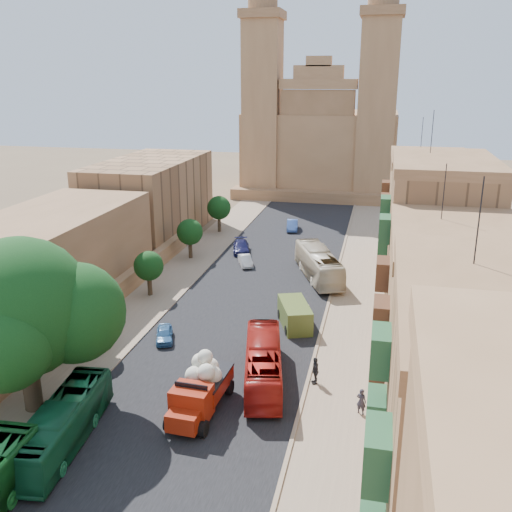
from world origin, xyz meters
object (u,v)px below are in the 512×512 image
at_px(bus_red_east, 263,363).
at_px(pedestrian_a, 361,401).
at_px(car_blue_a, 164,334).
at_px(street_tree_b, 149,266).
at_px(car_dkblue, 241,247).
at_px(street_tree_a, 86,312).
at_px(red_truck, 200,388).
at_px(pedestrian_c, 315,370).
at_px(ficus_tree, 23,312).
at_px(street_tree_c, 190,232).
at_px(church, 321,139).
at_px(car_cream, 298,311).
at_px(bus_cream_east, 319,264).
at_px(olive_pickup, 295,315).
at_px(car_white_a, 245,260).
at_px(car_blue_b, 292,225).
at_px(car_white_b, 320,261).
at_px(street_tree_d, 219,208).
at_px(bus_green_north, 63,424).

height_order(bus_red_east, pedestrian_a, bus_red_east).
xyz_separation_m(bus_red_east, car_blue_a, (-9.00, 4.56, -0.84)).
distance_m(street_tree_b, car_dkblue, 16.43).
height_order(street_tree_a, red_truck, street_tree_a).
distance_m(pedestrian_a, pedestrian_c, 4.47).
relative_size(ficus_tree, street_tree_c, 2.43).
relative_size(church, street_tree_b, 8.31).
relative_size(car_blue_a, pedestrian_c, 1.67).
distance_m(street_tree_a, car_cream, 17.91).
bearing_deg(ficus_tree, church, 82.82).
height_order(street_tree_c, car_blue_a, street_tree_c).
bearing_deg(bus_cream_east, car_cream, 65.98).
bearing_deg(car_dkblue, red_truck, -94.93).
bearing_deg(olive_pickup, street_tree_b, 164.75).
relative_size(church, car_white_a, 10.44).
relative_size(red_truck, car_blue_a, 2.03).
xyz_separation_m(street_tree_a, car_white_a, (6.85, 22.70, -2.68)).
distance_m(ficus_tree, car_white_a, 31.90).
height_order(ficus_tree, pedestrian_c, ficus_tree).
bearing_deg(car_blue_b, car_blue_a, -105.13).
relative_size(street_tree_a, car_white_b, 1.42).
xyz_separation_m(street_tree_d, car_blue_a, (5.00, -33.05, -2.72)).
bearing_deg(car_dkblue, car_white_a, -85.19).
bearing_deg(street_tree_a, ficus_tree, -85.71).
height_order(ficus_tree, car_cream, ficus_tree).
xyz_separation_m(ficus_tree, car_white_a, (6.25, 30.69, -6.04)).
relative_size(car_cream, car_dkblue, 0.88).
bearing_deg(bus_red_east, street_tree_d, -81.42).
bearing_deg(olive_pickup, car_blue_b, 99.48).
xyz_separation_m(street_tree_a, street_tree_b, (0.00, 12.00, -0.33)).
bearing_deg(red_truck, car_blue_b, 91.81).
bearing_deg(pedestrian_a, car_cream, -46.04).
xyz_separation_m(bus_green_north, car_white_a, (2.46, 33.70, -0.78)).
distance_m(ficus_tree, car_cream, 23.54).
xyz_separation_m(street_tree_d, red_truck, (10.92, -42.02, -1.61)).
height_order(church, street_tree_b, church).
bearing_deg(pedestrian_c, red_truck, -72.36).
xyz_separation_m(red_truck, bus_green_north, (-6.53, -4.98, -0.30)).
xyz_separation_m(car_cream, car_white_b, (0.24, 14.44, 0.02)).
xyz_separation_m(ficus_tree, street_tree_c, (-0.60, 31.99, -3.54)).
height_order(street_tree_d, car_white_b, street_tree_d).
relative_size(street_tree_d, car_blue_a, 1.51).
distance_m(bus_green_north, car_white_a, 33.79).
xyz_separation_m(street_tree_d, car_white_b, (14.96, -11.73, -2.69)).
height_order(bus_green_north, car_blue_b, bus_green_north).
bearing_deg(car_blue_a, bus_cream_east, 39.30).
relative_size(street_tree_a, pedestrian_a, 2.81).
xyz_separation_m(bus_green_north, car_blue_b, (5.11, 49.98, -0.67)).
distance_m(bus_red_east, bus_cream_east, 21.90).
bearing_deg(bus_green_north, car_cream, 57.58).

